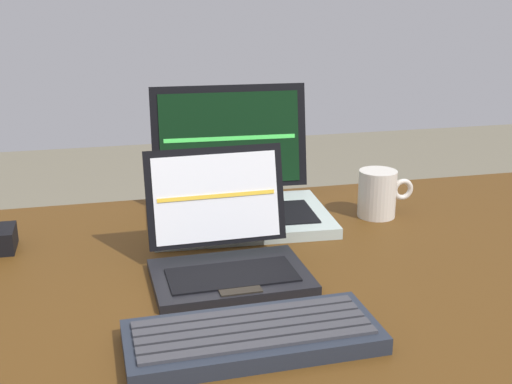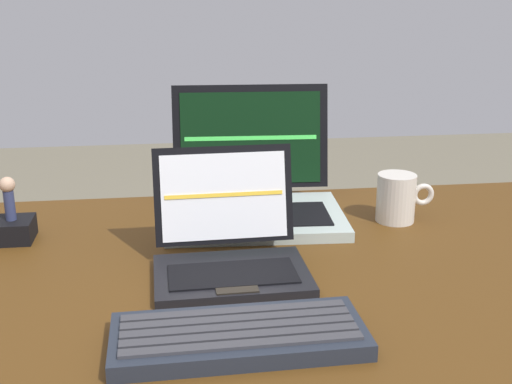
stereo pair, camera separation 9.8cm
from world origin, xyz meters
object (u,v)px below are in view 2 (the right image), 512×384
(laptop_front, at_px, (229,250))
(figurine, at_px, (8,194))
(coffee_mug, at_px, (397,198))
(figurine_stand, at_px, (13,230))
(external_keyboard, at_px, (239,336))
(laptop_rear, at_px, (254,193))

(laptop_front, height_order, figurine, laptop_front)
(figurine, xyz_separation_m, coffee_mug, (0.72, 0.01, -0.04))
(laptop_front, xyz_separation_m, figurine_stand, (-0.38, 0.19, -0.02))
(laptop_front, bearing_deg, external_keyboard, -92.12)
(laptop_rear, distance_m, coffee_mug, 0.28)
(figurine_stand, bearing_deg, coffee_mug, 0.73)
(laptop_rear, bearing_deg, figurine_stand, -170.95)
(laptop_front, bearing_deg, figurine_stand, 153.64)
(external_keyboard, height_order, figurine_stand, figurine_stand)
(laptop_front, distance_m, coffee_mug, 0.40)
(figurine_stand, bearing_deg, laptop_front, -26.36)
(laptop_front, height_order, external_keyboard, laptop_front)
(external_keyboard, bearing_deg, laptop_front, 87.88)
(figurine_stand, distance_m, coffee_mug, 0.73)
(laptop_rear, xyz_separation_m, figurine, (-0.45, -0.07, 0.04))
(external_keyboard, distance_m, coffee_mug, 0.55)
(laptop_front, distance_m, figurine_stand, 0.42)
(figurine_stand, xyz_separation_m, coffee_mug, (0.72, 0.01, 0.03))
(laptop_front, bearing_deg, laptop_rear, 74.25)
(coffee_mug, bearing_deg, figurine, -179.27)
(external_keyboard, xyz_separation_m, coffee_mug, (0.35, 0.42, 0.03))
(external_keyboard, xyz_separation_m, figurine, (-0.37, 0.41, 0.08))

